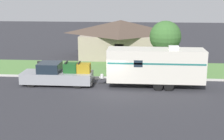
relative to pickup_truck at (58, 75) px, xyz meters
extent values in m
plane|color=#2D2D33|center=(4.61, -1.41, -0.89)|extent=(120.00, 120.00, 0.00)
cube|color=beige|center=(4.61, 2.34, -0.82)|extent=(80.00, 0.30, 0.14)
cube|color=#568442|center=(4.61, 5.99, -0.87)|extent=(80.00, 7.00, 0.03)
cube|color=gray|center=(4.73, 12.70, 0.53)|extent=(9.40, 6.86, 2.85)
pyramid|color=#4C3D33|center=(4.73, 12.70, 2.78)|extent=(10.15, 7.41, 1.65)
cube|color=#4C3828|center=(4.73, 9.30, 0.16)|extent=(1.00, 0.06, 2.10)
cylinder|color=black|center=(-2.13, -0.87, -0.48)|extent=(0.81, 0.28, 0.81)
cylinder|color=black|center=(-2.13, 0.87, -0.48)|extent=(0.81, 0.28, 0.81)
cylinder|color=black|center=(1.86, -0.87, -0.48)|extent=(0.81, 0.28, 0.81)
cylinder|color=black|center=(1.86, 0.87, -0.48)|extent=(0.81, 0.28, 0.81)
cube|color=gray|center=(-1.33, 0.00, -0.22)|extent=(3.52, 2.09, 0.90)
cube|color=#19232D|center=(-0.70, 0.00, 0.64)|extent=(1.83, 1.93, 0.81)
cube|color=gray|center=(1.69, 0.00, -0.22)|extent=(2.52, 2.09, 0.90)
cube|color=#333333|center=(3.01, 0.00, -0.55)|extent=(0.12, 1.88, 0.20)
cube|color=#194C1E|center=(1.14, 0.00, 0.63)|extent=(1.15, 0.88, 0.80)
cube|color=black|center=(0.77, 0.00, 1.11)|extent=(0.10, 0.97, 0.08)
cube|color=olive|center=(2.25, 0.00, 0.63)|extent=(1.15, 0.88, 0.80)
cube|color=black|center=(1.88, 0.00, 1.11)|extent=(0.10, 0.97, 0.08)
cylinder|color=black|center=(8.51, -0.98, -0.50)|extent=(0.79, 0.22, 0.79)
cylinder|color=black|center=(8.51, 0.98, -0.50)|extent=(0.79, 0.22, 0.79)
cylinder|color=black|center=(9.38, -0.98, -0.50)|extent=(0.79, 0.22, 0.79)
cylinder|color=black|center=(9.38, 0.98, -0.50)|extent=(0.79, 0.22, 0.79)
cube|color=beige|center=(8.31, 0.00, 1.01)|extent=(8.00, 2.24, 2.70)
cube|color=#1E6660|center=(8.31, -1.13, 1.35)|extent=(7.84, 0.01, 0.14)
cube|color=#383838|center=(3.76, 0.00, -0.29)|extent=(1.11, 0.12, 0.10)
cylinder|color=silver|center=(3.81, 0.00, -0.06)|extent=(0.28, 0.28, 0.36)
cube|color=silver|center=(9.75, 0.00, 2.50)|extent=(0.80, 0.68, 0.28)
cube|color=#19232D|center=(6.87, -1.13, 1.35)|extent=(0.70, 0.01, 0.56)
cylinder|color=brown|center=(-2.61, 3.32, -0.34)|extent=(0.09, 0.09, 1.09)
cube|color=black|center=(-2.61, 3.32, 0.31)|extent=(0.48, 0.20, 0.22)
cylinder|color=brown|center=(9.50, 5.20, 0.32)|extent=(0.24, 0.24, 2.42)
sphere|color=#38662D|center=(9.50, 5.20, 2.69)|extent=(3.08, 3.08, 3.08)
camera|label=1|loc=(6.73, -25.47, 6.91)|focal=50.00mm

